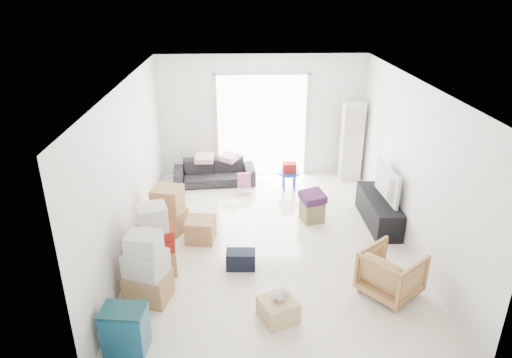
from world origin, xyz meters
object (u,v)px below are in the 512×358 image
(sofa, at_px, (214,169))
(kids_table, at_px, (289,171))
(storage_bins, at_px, (125,329))
(armchair, at_px, (392,271))
(ottoman, at_px, (312,211))
(television, at_px, (380,194))
(ac_tower, at_px, (352,141))
(tv_console, at_px, (378,210))
(wood_crate, at_px, (278,310))

(sofa, height_order, kids_table, sofa)
(storage_bins, bearing_deg, armchair, 15.13)
(sofa, bearing_deg, ottoman, -48.39)
(television, height_order, storage_bins, television)
(sofa, distance_m, ottoman, 2.59)
(kids_table, bearing_deg, television, -46.82)
(ac_tower, height_order, armchair, ac_tower)
(tv_console, bearing_deg, ac_tower, 91.37)
(ac_tower, xyz_separation_m, storage_bins, (-3.85, -5.07, -0.58))
(wood_crate, bearing_deg, ottoman, 72.20)
(ac_tower, bearing_deg, armchair, -95.20)
(storage_bins, height_order, ottoman, storage_bins)
(television, distance_m, wood_crate, 3.28)
(television, distance_m, ottoman, 1.26)
(storage_bins, bearing_deg, ottoman, 49.19)
(ac_tower, xyz_separation_m, armchair, (-0.38, -4.13, -0.50))
(tv_console, distance_m, kids_table, 2.14)
(tv_console, relative_size, sofa, 0.87)
(tv_console, xyz_separation_m, storage_bins, (-3.90, -2.99, 0.05))
(tv_console, relative_size, storage_bins, 2.55)
(ac_tower, distance_m, television, 2.11)
(ac_tower, distance_m, wood_crate, 5.07)
(armchair, distance_m, wood_crate, 1.70)
(armchair, height_order, storage_bins, armchair)
(television, distance_m, kids_table, 2.14)
(television, bearing_deg, kids_table, 40.18)
(tv_console, relative_size, armchair, 2.04)
(armchair, relative_size, ottoman, 2.00)
(television, xyz_separation_m, storage_bins, (-3.90, -2.99, -0.27))
(ac_tower, bearing_deg, tv_console, -88.63)
(armchair, height_order, ottoman, armchair)
(ottoman, bearing_deg, sofa, 136.30)
(ottoman, relative_size, wood_crate, 0.85)
(sofa, bearing_deg, television, -37.02)
(tv_console, relative_size, kids_table, 2.58)
(sofa, height_order, ottoman, sofa)
(ac_tower, distance_m, armchair, 4.18)
(sofa, relative_size, kids_table, 2.97)
(ac_tower, height_order, storage_bins, ac_tower)
(ac_tower, xyz_separation_m, television, (0.05, -2.09, -0.30))
(wood_crate, bearing_deg, television, 50.92)
(storage_bins, bearing_deg, sofa, 80.29)
(tv_console, relative_size, ottoman, 4.09)
(television, height_order, kids_table, television)
(tv_console, height_order, sofa, sofa)
(armchair, height_order, kids_table, armchair)
(sofa, xyz_separation_m, storage_bins, (-0.84, -4.92, -0.04))
(armchair, distance_m, kids_table, 3.75)
(television, xyz_separation_m, ottoman, (-1.19, 0.15, -0.39))
(tv_console, bearing_deg, kids_table, 133.18)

